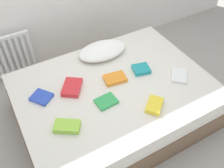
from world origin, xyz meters
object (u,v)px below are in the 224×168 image
at_px(radiator, 12,56).
at_px(textbook_orange, 115,78).
at_px(textbook_teal, 141,69).
at_px(textbook_blue, 41,97).
at_px(textbook_green, 106,101).
at_px(bed, 114,102).
at_px(pillow, 102,51).
at_px(textbook_lime, 67,126).
at_px(textbook_yellow, 154,105).
at_px(textbook_red, 72,87).
at_px(textbook_white, 179,76).

relative_size(radiator, textbook_orange, 2.54).
relative_size(textbook_teal, textbook_blue, 0.93).
relative_size(textbook_green, textbook_teal, 1.13).
xyz_separation_m(bed, textbook_orange, (0.05, 0.07, 0.27)).
xyz_separation_m(bed, pillow, (0.13, 0.51, 0.31)).
height_order(pillow, textbook_lime, pillow).
distance_m(textbook_yellow, textbook_orange, 0.52).
relative_size(textbook_red, textbook_green, 1.22).
xyz_separation_m(bed, textbook_teal, (0.37, 0.06, 0.28)).
distance_m(textbook_green, textbook_white, 0.84).
xyz_separation_m(pillow, textbook_green, (-0.31, -0.67, -0.04)).
xyz_separation_m(textbook_orange, textbook_teal, (0.32, -0.02, 0.00)).
bearing_deg(textbook_red, bed, -77.39).
height_order(radiator, textbook_green, radiator).
xyz_separation_m(pillow, textbook_yellow, (0.06, -0.94, -0.03)).
height_order(textbook_orange, textbook_blue, textbook_orange).
bearing_deg(textbook_red, textbook_lime, -172.48).
height_order(textbook_white, textbook_blue, textbook_white).
xyz_separation_m(textbook_white, textbook_teal, (-0.29, 0.28, 0.00)).
bearing_deg(textbook_lime, textbook_teal, 50.53).
height_order(radiator, textbook_white, radiator).
bearing_deg(textbook_orange, textbook_lime, -145.74).
bearing_deg(textbook_blue, textbook_teal, 45.58).
height_order(textbook_teal, textbook_blue, textbook_teal).
height_order(bed, textbook_blue, textbook_blue).
bearing_deg(textbook_yellow, textbook_teal, 30.01).
bearing_deg(textbook_yellow, bed, 73.93).
relative_size(bed, textbook_lime, 8.89).
bearing_deg(textbook_green, radiator, 110.92).
xyz_separation_m(textbook_yellow, textbook_teal, (0.18, 0.48, -0.00)).
bearing_deg(pillow, bed, -104.45).
height_order(pillow, textbook_orange, pillow).
bearing_deg(radiator, pillow, -36.50).
height_order(pillow, textbook_yellow, pillow).
height_order(textbook_yellow, textbook_blue, textbook_yellow).
bearing_deg(textbook_lime, radiator, 130.38).
relative_size(textbook_orange, textbook_lime, 1.00).
distance_m(textbook_white, textbook_orange, 0.68).
height_order(pillow, textbook_red, pillow).
relative_size(textbook_green, textbook_orange, 0.88).
distance_m(radiator, textbook_blue, 1.01).
bearing_deg(pillow, textbook_red, -146.73).
distance_m(textbook_orange, textbook_lime, 0.74).
bearing_deg(pillow, textbook_orange, -100.93).
distance_m(bed, textbook_orange, 0.29).
bearing_deg(pillow, textbook_teal, -62.97).
relative_size(textbook_lime, textbook_blue, 1.20).
xyz_separation_m(textbook_teal, textbook_lime, (-0.98, -0.30, 0.00)).
bearing_deg(textbook_orange, textbook_green, -126.37).
bearing_deg(textbook_white, radiator, 87.01).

